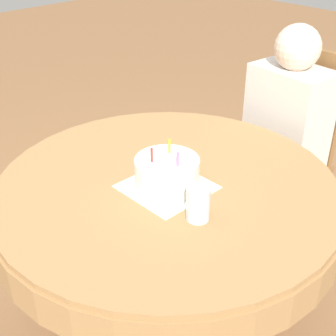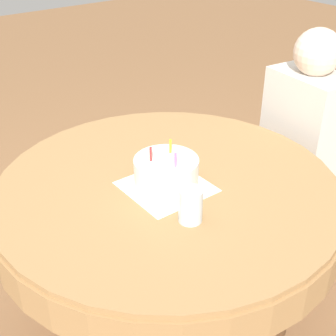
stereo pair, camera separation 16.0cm
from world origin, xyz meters
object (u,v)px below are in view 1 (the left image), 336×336
at_px(person, 284,121).
at_px(drinking_glass, 198,204).
at_px(chair, 293,146).
at_px(birthday_cake, 167,173).

relative_size(person, drinking_glass, 9.92).
distance_m(chair, person, 0.19).
xyz_separation_m(person, birthday_cake, (0.07, -0.82, 0.09)).
xyz_separation_m(birthday_cake, drinking_glass, (0.20, -0.06, -0.00)).
bearing_deg(birthday_cake, person, 94.76).
distance_m(chair, birthday_cake, 0.95).
bearing_deg(chair, drinking_glass, -69.39).
bearing_deg(chair, birthday_cake, -80.42).
height_order(person, drinking_glass, person).
height_order(chair, person, person).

